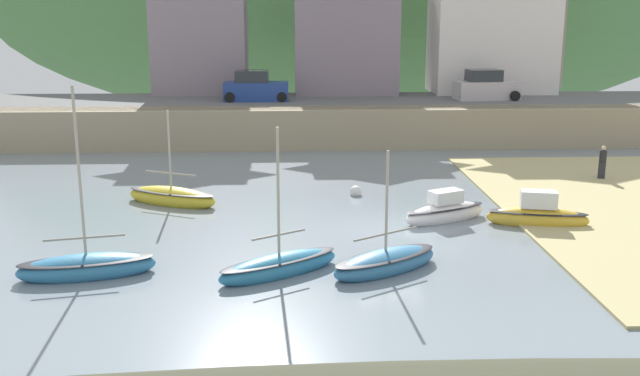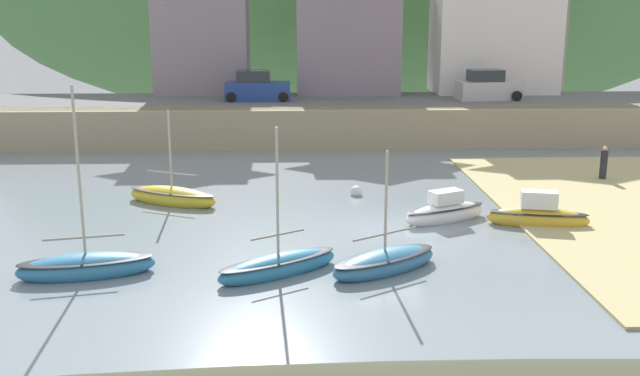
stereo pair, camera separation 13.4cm
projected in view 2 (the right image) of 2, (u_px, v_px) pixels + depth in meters
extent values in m
cube|color=gray|center=(390.00, 231.00, 27.48)|extent=(48.00, 40.00, 0.06)
cube|color=tan|center=(354.00, 128.00, 43.67)|extent=(48.00, 2.40, 2.40)
cube|color=#606060|center=(350.00, 101.00, 46.98)|extent=(48.00, 9.00, 0.10)
cube|color=gray|center=(202.00, 26.00, 49.89)|extent=(6.36, 4.22, 9.20)
cube|color=gray|center=(347.00, 33.00, 50.35)|extent=(7.01, 5.23, 8.20)
cube|color=white|center=(495.00, 27.00, 50.61)|extent=(8.37, 4.75, 9.05)
cube|color=gray|center=(544.00, 24.00, 54.62)|extent=(2.80, 2.80, 9.34)
ellipsoid|color=gold|center=(172.00, 198.00, 31.18)|extent=(4.38, 2.92, 0.97)
ellipsoid|color=black|center=(172.00, 192.00, 31.11)|extent=(4.29, 2.86, 0.12)
cylinder|color=#B2A893|center=(170.00, 149.00, 30.66)|extent=(0.09, 0.09, 3.30)
cylinder|color=gray|center=(171.00, 173.00, 30.92)|extent=(2.31, 1.13, 0.07)
ellipsoid|color=teal|center=(385.00, 263.00, 23.18)|extent=(4.09, 3.28, 0.89)
ellipsoid|color=black|center=(385.00, 256.00, 23.12)|extent=(4.01, 3.22, 0.12)
cylinder|color=#B2A893|center=(386.00, 201.00, 22.69)|extent=(0.09, 0.09, 3.24)
cylinder|color=gray|center=(385.00, 234.00, 22.94)|extent=(2.20, 1.45, 0.07)
ellipsoid|color=gold|center=(538.00, 219.00, 28.02)|extent=(3.99, 1.77, 0.93)
ellipsoid|color=black|center=(538.00, 213.00, 27.96)|extent=(3.91, 1.74, 0.12)
cube|color=silver|center=(539.00, 199.00, 27.83)|extent=(1.47, 0.95, 0.65)
ellipsoid|color=teal|center=(87.00, 268.00, 22.76)|extent=(4.42, 2.19, 0.93)
ellipsoid|color=black|center=(86.00, 260.00, 22.70)|extent=(4.33, 2.15, 0.12)
cylinder|color=#B2A893|center=(79.00, 172.00, 22.02)|extent=(0.09, 0.09, 5.26)
cylinder|color=gray|center=(84.00, 237.00, 22.52)|extent=(2.41, 0.59, 0.07)
ellipsoid|color=teal|center=(278.00, 267.00, 22.89)|extent=(4.18, 3.19, 0.87)
ellipsoid|color=black|center=(278.00, 260.00, 22.83)|extent=(4.10, 3.13, 0.12)
cylinder|color=#B2A893|center=(277.00, 192.00, 22.30)|extent=(0.09, 0.09, 4.04)
cylinder|color=gray|center=(278.00, 235.00, 22.63)|extent=(1.66, 1.08, 0.07)
ellipsoid|color=white|center=(445.00, 215.00, 28.63)|extent=(3.79, 2.51, 0.95)
ellipsoid|color=black|center=(445.00, 208.00, 28.57)|extent=(3.71, 2.46, 0.12)
cube|color=silver|center=(446.00, 197.00, 28.46)|extent=(1.47, 1.18, 0.51)
cube|color=navy|center=(258.00, 91.00, 46.62)|extent=(4.13, 1.78, 1.20)
cube|color=#282D33|center=(254.00, 76.00, 46.39)|extent=(2.13, 1.54, 0.80)
cylinder|color=black|center=(284.00, 94.00, 47.52)|extent=(0.64, 0.22, 0.64)
cylinder|color=black|center=(283.00, 97.00, 45.97)|extent=(0.64, 0.22, 0.64)
cylinder|color=black|center=(233.00, 94.00, 47.41)|extent=(0.64, 0.22, 0.64)
cylinder|color=black|center=(231.00, 97.00, 45.86)|extent=(0.64, 0.22, 0.64)
cube|color=#BDB2B5|center=(489.00, 90.00, 47.14)|extent=(4.27, 2.16, 1.20)
cube|color=#282D33|center=(486.00, 76.00, 46.90)|extent=(2.26, 1.73, 0.80)
cylinder|color=black|center=(510.00, 93.00, 48.04)|extent=(0.64, 0.22, 0.64)
cylinder|color=black|center=(517.00, 96.00, 46.49)|extent=(0.64, 0.22, 0.64)
cylinder|color=black|center=(460.00, 93.00, 47.93)|extent=(0.64, 0.22, 0.64)
cylinder|color=black|center=(466.00, 96.00, 46.37)|extent=(0.64, 0.22, 0.64)
cube|color=#282833|center=(603.00, 170.00, 35.28)|extent=(0.28, 0.20, 0.82)
cylinder|color=black|center=(604.00, 156.00, 35.12)|extent=(0.34, 0.34, 0.58)
sphere|color=#D1A889|center=(605.00, 148.00, 35.02)|extent=(0.22, 0.22, 0.22)
sphere|color=silver|center=(356.00, 192.00, 32.61)|extent=(0.54, 0.54, 0.54)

